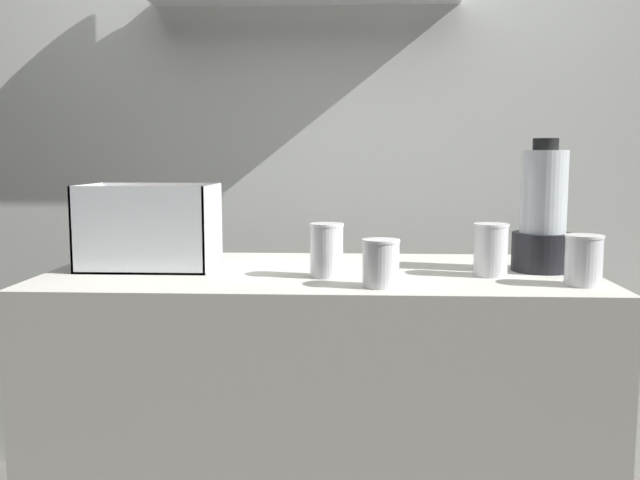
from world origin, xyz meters
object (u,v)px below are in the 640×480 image
juice_cup_mango_left (381,266)px  carrot_display_bin (153,241)px  juice_cup_beet_far_left (327,253)px  juice_cup_carrot_middle (491,253)px  juice_cup_carrot_right (584,263)px  blender_pitcher (543,217)px

juice_cup_mango_left → carrot_display_bin: bearing=157.5°
carrot_display_bin → juice_cup_beet_far_left: bearing=-14.6°
juice_cup_carrot_middle → juice_cup_carrot_right: juice_cup_carrot_middle is taller
carrot_display_bin → juice_cup_beet_far_left: carrot_display_bin is taller
carrot_display_bin → juice_cup_beet_far_left: (0.47, -0.12, -0.01)m
carrot_display_bin → juice_cup_mango_left: size_ratio=3.13×
juice_cup_beet_far_left → juice_cup_mango_left: juice_cup_beet_far_left is taller
carrot_display_bin → juice_cup_carrot_right: size_ratio=2.92×
juice_cup_beet_far_left → blender_pitcher: bearing=12.1°
juice_cup_beet_far_left → juice_cup_carrot_right: 0.60m
juice_cup_mango_left → juice_cup_carrot_middle: bearing=30.0°
blender_pitcher → juice_cup_mango_left: 0.50m
juice_cup_mango_left → juice_cup_carrot_middle: 0.32m
blender_pitcher → juice_cup_carrot_right: blender_pitcher is taller
carrot_display_bin → juice_cup_beet_far_left: size_ratio=2.58×
juice_cup_beet_far_left → juice_cup_mango_left: (0.13, -0.13, -0.01)m
juice_cup_beet_far_left → juice_cup_carrot_middle: size_ratio=1.01×
juice_cup_beet_far_left → juice_cup_carrot_right: bearing=-8.2°
juice_cup_carrot_middle → juice_cup_mango_left: bearing=-150.0°
juice_cup_beet_far_left → juice_cup_mango_left: 0.18m
blender_pitcher → juice_cup_mango_left: (-0.43, -0.24, -0.09)m
juice_cup_mango_left → juice_cup_carrot_right: (0.47, 0.04, 0.00)m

